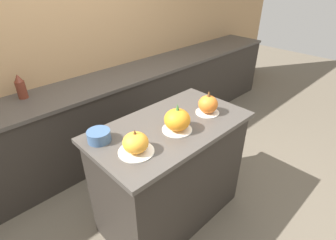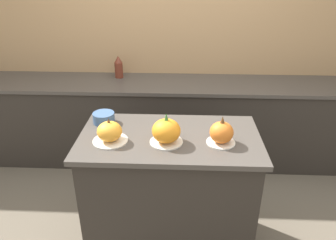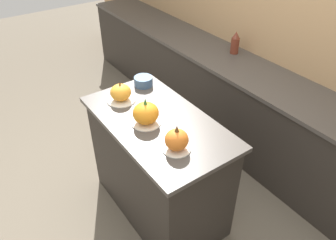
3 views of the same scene
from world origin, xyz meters
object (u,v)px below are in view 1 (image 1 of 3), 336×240
at_px(pumpkin_cake_right, 208,105).
at_px(bottle_tall, 21,87).
at_px(pumpkin_cake_left, 136,144).
at_px(mixing_bowl, 99,136).
at_px(pumpkin_cake_center, 177,120).

height_order(pumpkin_cake_right, bottle_tall, pumpkin_cake_right).
distance_m(pumpkin_cake_left, mixing_bowl, 0.29).
bearing_deg(pumpkin_cake_right, pumpkin_cake_left, -179.32).
bearing_deg(pumpkin_cake_right, bottle_tall, 122.84).
bearing_deg(pumpkin_cake_right, pumpkin_cake_center, -178.69).
xyz_separation_m(pumpkin_cake_center, pumpkin_cake_right, (0.35, 0.01, -0.01)).
xyz_separation_m(pumpkin_cake_center, bottle_tall, (-0.57, 1.44, -0.02)).
height_order(pumpkin_cake_left, bottle_tall, bottle_tall).
bearing_deg(pumpkin_cake_center, pumpkin_cake_left, -179.92).
relative_size(pumpkin_cake_left, pumpkin_cake_right, 1.20).
relative_size(pumpkin_cake_left, bottle_tall, 0.98).
bearing_deg(pumpkin_cake_center, pumpkin_cake_right, 1.31).
relative_size(pumpkin_cake_right, bottle_tall, 0.82).
bearing_deg(pumpkin_cake_left, mixing_bowl, 110.50).
height_order(pumpkin_cake_center, pumpkin_cake_right, pumpkin_cake_center).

